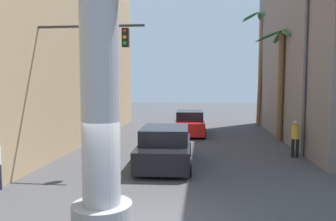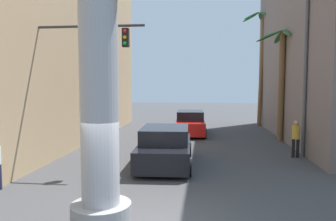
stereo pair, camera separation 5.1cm
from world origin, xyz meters
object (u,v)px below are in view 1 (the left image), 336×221
Objects in this scene: palm_tree_far_right at (260,55)px; pedestrian_mid_right at (295,136)px; car_far at (190,123)px; palm_tree_mid_right at (282,66)px; street_lamp at (297,51)px; traffic_light_mast at (60,67)px; car_lead at (165,147)px; palm_tree_mid_left at (72,57)px; pedestrian_far_left at (107,120)px.

pedestrian_mid_right is at bearing -91.53° from palm_tree_far_right.
pedestrian_mid_right reaches higher than car_far.
car_far is 6.75m from palm_tree_mid_right.
street_lamp reaches higher than car_far.
palm_tree_mid_right is 3.82× the size of pedestrian_mid_right.
car_lead is (4.01, 0.85, -3.23)m from traffic_light_mast.
palm_tree_mid_left reaches higher than pedestrian_far_left.
palm_tree_mid_left is 4.84× the size of pedestrian_mid_right.
palm_tree_mid_left is at bearing 168.10° from street_lamp.
pedestrian_far_left is at bearing 73.61° from palm_tree_mid_left.
palm_tree_far_right is at bearing 66.52° from car_lead.
traffic_light_mast is at bearing -144.10° from palm_tree_mid_right.
traffic_light_mast reaches higher than car_far.
street_lamp is 1.42× the size of traffic_light_mast.
car_lead is 1.05× the size of car_far.
street_lamp is 8.88m from car_far.
car_lead is 8.37m from car_far.
car_lead is at bearing -94.43° from car_far.
pedestrian_mid_right reaches higher than car_lead.
pedestrian_far_left is (-10.52, 5.72, -3.82)m from street_lamp.
traffic_light_mast reaches higher than car_lead.
palm_tree_mid_left is (-1.80, 5.54, 0.89)m from traffic_light_mast.
pedestrian_far_left is (-5.48, -0.37, 0.22)m from car_far.
palm_tree_mid_right is (6.01, 6.40, 3.59)m from car_lead.
pedestrian_mid_right is at bearing 16.40° from traffic_light_mast.
street_lamp is 12.57m from pedestrian_far_left.
traffic_light_mast is at bearing -167.96° from car_lead.
palm_tree_mid_left reaches higher than palm_tree_mid_right.
traffic_light_mast is at bearing -84.65° from pedestrian_far_left.
pedestrian_mid_right is at bearing -13.18° from palm_tree_mid_left.
palm_tree_far_right reaches higher than car_lead.
car_lead is 15.82m from palm_tree_far_right.
car_lead is 2.83× the size of pedestrian_mid_right.
palm_tree_far_right reaches higher than traffic_light_mast.
car_far is 0.50× the size of palm_tree_far_right.
car_far is 2.76× the size of pedestrian_far_left.
palm_tree_far_right is 12.69m from pedestrian_mid_right.
pedestrian_mid_right is (-0.34, -4.40, -3.34)m from palm_tree_mid_right.
street_lamp is 7.34m from car_lead.
car_far is at bearing 128.39° from pedestrian_mid_right.
pedestrian_far_left is (0.97, 3.29, -3.89)m from palm_tree_mid_left.
palm_tree_mid_left is (-11.80, -9.11, -0.79)m from palm_tree_far_right.
pedestrian_mid_right is at bearing -29.64° from pedestrian_far_left.
pedestrian_far_left is (-10.83, -5.82, -4.69)m from palm_tree_far_right.
palm_tree_mid_right reaches higher than car_far.
street_lamp is at bearing 21.69° from car_lead.
car_lead is at bearing -160.63° from pedestrian_mid_right.
car_far is 0.71× the size of palm_tree_mid_right.
palm_tree_mid_right is (10.02, 7.25, 0.36)m from traffic_light_mast.
car_far is (4.65, 9.20, -3.23)m from traffic_light_mast.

